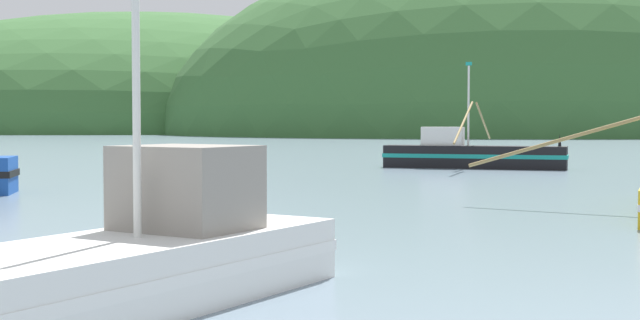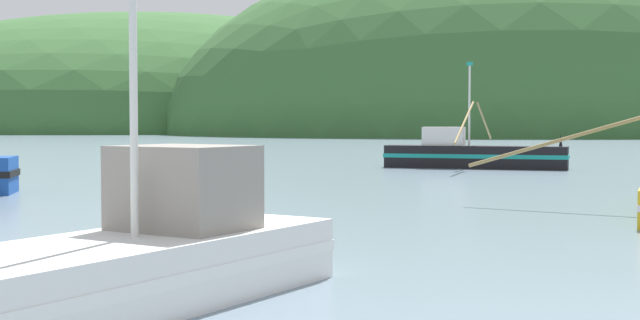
# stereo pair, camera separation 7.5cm
# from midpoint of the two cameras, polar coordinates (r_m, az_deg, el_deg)

# --- Properties ---
(hill_mid_left) EXTENTS (182.88, 146.30, 62.68)m
(hill_mid_left) POSITION_cam_midpoint_polar(r_m,az_deg,el_deg) (247.16, -10.40, 1.87)
(hill_mid_left) COLOR #386633
(hill_mid_left) RESTS_ON ground
(hill_far_left) EXTENTS (155.82, 124.66, 81.61)m
(hill_far_left) POSITION_cam_midpoint_polar(r_m,az_deg,el_deg) (199.37, 12.69, 1.69)
(hill_far_left) COLOR #386633
(hill_far_left) RESTS_ON ground
(fishing_boat_black) EXTENTS (10.00, 12.42, 6.19)m
(fishing_boat_black) POSITION_cam_midpoint_polar(r_m,az_deg,el_deg) (52.36, 9.64, 0.36)
(fishing_boat_black) COLOR black
(fishing_boat_black) RESTS_ON ground
(fishing_boat_white) EXTENTS (6.90, 7.04, 5.56)m
(fishing_boat_white) POSITION_cam_midpoint_polar(r_m,az_deg,el_deg) (13.78, -11.14, -6.06)
(fishing_boat_white) COLOR white
(fishing_boat_white) RESTS_ON ground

